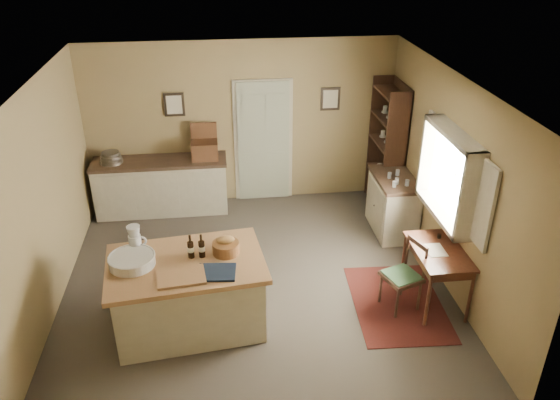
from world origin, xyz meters
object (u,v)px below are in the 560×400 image
at_px(sideboard, 162,184).
at_px(right_cabinet, 393,204).
at_px(writing_desk, 438,256).
at_px(work_island, 188,292).
at_px(desk_chair, 402,277).
at_px(shelving_unit, 389,147).

xyz_separation_m(sideboard, right_cabinet, (3.54, -1.07, -0.02)).
relative_size(sideboard, writing_desk, 2.19).
bearing_deg(work_island, sideboard, 93.31).
relative_size(work_island, desk_chair, 2.11).
bearing_deg(writing_desk, desk_chair, -173.13).
relative_size(work_island, right_cabinet, 1.82).
distance_m(sideboard, writing_desk, 4.55).
relative_size(right_cabinet, shelving_unit, 0.49).
distance_m(work_island, writing_desk, 3.05).
xyz_separation_m(writing_desk, desk_chair, (-0.46, -0.06, -0.23)).
distance_m(writing_desk, desk_chair, 0.51).
bearing_deg(sideboard, desk_chair, -43.28).
height_order(desk_chair, shelving_unit, shelving_unit).
bearing_deg(shelving_unit, right_cabinet, -100.11).
bearing_deg(right_cabinet, desk_chair, -104.03).
bearing_deg(work_island, writing_desk, -4.44).
xyz_separation_m(desk_chair, right_cabinet, (0.46, 1.83, 0.01)).
xyz_separation_m(writing_desk, right_cabinet, (-0.00, 1.77, -0.22)).
height_order(work_island, writing_desk, work_island).
bearing_deg(work_island, desk_chair, -5.34).
distance_m(work_island, desk_chair, 2.59).
bearing_deg(sideboard, work_island, -80.43).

